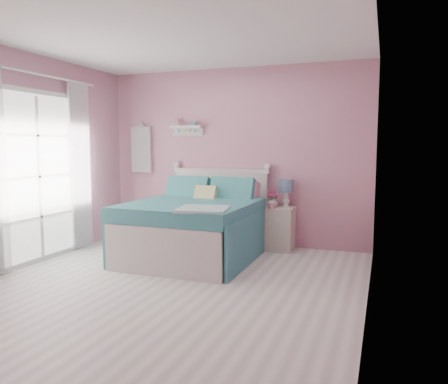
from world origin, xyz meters
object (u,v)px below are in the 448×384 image
Objects in this scene: table_lamp at (286,188)px; vase at (273,202)px; bed at (196,227)px; nightstand at (279,229)px; teacup at (272,206)px.

table_lamp is 0.28m from vase.
table_lamp is at bearing 40.08° from bed.
vase is at bearing 157.21° from nightstand.
teacup reaches higher than nightstand.
teacup is at bearing 35.19° from bed.
nightstand is at bearing 39.92° from bed.
nightstand is 0.39m from vase.
vase reaches higher than teacup.
nightstand is at bearing -139.49° from table_lamp.
bed is 13.56× the size of vase.
table_lamp is at bearing 9.42° from vase.
nightstand is at bearing -22.79° from vase.
vase is 1.42× the size of teacup.
teacup is (-0.06, -0.16, 0.34)m from nightstand.
vase is (0.83, 0.79, 0.28)m from bed.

